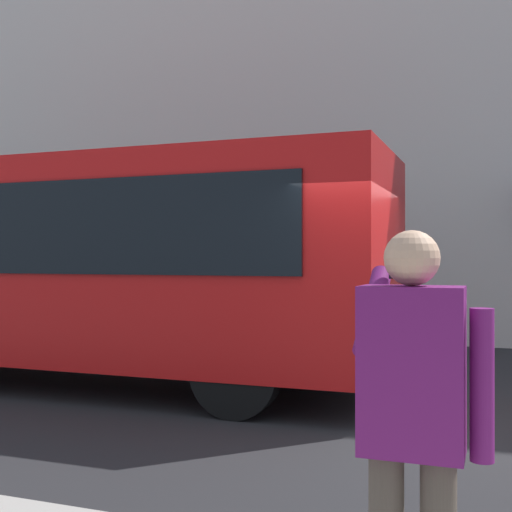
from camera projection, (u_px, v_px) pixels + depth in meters
The scene contains 4 objects.
ground_plane at pixel (422, 424), 6.82m from camera, with size 60.00×60.00×0.00m, color #232326.
building_facade_far at pixel (459, 48), 13.20m from camera, with size 28.00×1.55×12.00m.
red_bus at pixel (66, 262), 9.14m from camera, with size 9.05×2.54×3.08m.
pedestrian_photographer at pixel (413, 410), 2.56m from camera, with size 0.53×0.52×1.70m.
Camera 1 is at (-0.75, 7.00, 1.74)m, focal length 45.78 mm.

